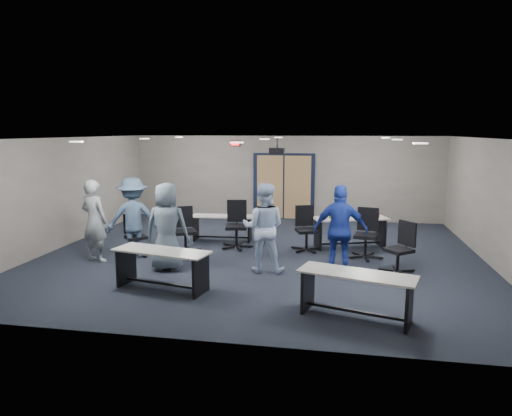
% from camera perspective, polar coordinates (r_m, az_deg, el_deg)
% --- Properties ---
extents(floor, '(10.00, 10.00, 0.00)m').
position_cam_1_polar(floor, '(10.71, 0.61, -5.87)').
color(floor, black).
rests_on(floor, ground).
extents(back_wall, '(10.00, 0.04, 2.70)m').
position_cam_1_polar(back_wall, '(14.86, 3.51, 3.79)').
color(back_wall, slate).
rests_on(back_wall, floor).
extents(front_wall, '(10.00, 0.04, 2.70)m').
position_cam_1_polar(front_wall, '(6.12, -6.43, -4.80)').
color(front_wall, slate).
rests_on(front_wall, floor).
extents(left_wall, '(0.04, 9.00, 2.70)m').
position_cam_1_polar(left_wall, '(12.29, -23.05, 1.79)').
color(left_wall, slate).
rests_on(left_wall, floor).
extents(right_wall, '(0.04, 9.00, 2.70)m').
position_cam_1_polar(right_wall, '(10.80, 27.77, 0.45)').
color(right_wall, slate).
rests_on(right_wall, floor).
extents(ceiling, '(10.00, 9.00, 0.04)m').
position_cam_1_polar(ceiling, '(10.32, 0.63, 8.72)').
color(ceiling, silver).
rests_on(ceiling, back_wall).
extents(double_door, '(2.00, 0.07, 2.20)m').
position_cam_1_polar(double_door, '(14.85, 3.49, 2.62)').
color(double_door, black).
rests_on(double_door, back_wall).
extents(exit_sign, '(0.32, 0.07, 0.18)m').
position_cam_1_polar(exit_sign, '(15.00, -2.61, 8.06)').
color(exit_sign, black).
rests_on(exit_sign, back_wall).
extents(ceiling_projector, '(0.35, 0.32, 0.37)m').
position_cam_1_polar(ceiling_projector, '(10.78, 2.66, 7.18)').
color(ceiling_projector, black).
rests_on(ceiling_projector, ceiling).
extents(ceiling_can_lights, '(6.24, 5.74, 0.02)m').
position_cam_1_polar(ceiling_can_lights, '(10.57, 0.86, 8.58)').
color(ceiling_can_lights, white).
rests_on(ceiling_can_lights, ceiling).
extents(table_front_left, '(1.89, 0.96, 0.73)m').
position_cam_1_polar(table_front_left, '(8.53, -11.68, -6.69)').
color(table_front_left, beige).
rests_on(table_front_left, floor).
extents(table_front_right, '(1.87, 1.06, 0.72)m').
position_cam_1_polar(table_front_right, '(7.28, 12.44, -9.66)').
color(table_front_right, beige).
rests_on(table_front_right, floor).
extents(table_back_left, '(1.66, 0.62, 0.66)m').
position_cam_1_polar(table_back_left, '(12.03, -4.19, -1.95)').
color(table_back_left, beige).
rests_on(table_back_left, floor).
extents(table_back_right, '(1.93, 1.15, 1.02)m').
position_cam_1_polar(table_back_right, '(11.53, 11.66, -2.31)').
color(table_back_right, beige).
rests_on(table_back_right, floor).
extents(chair_back_a, '(0.92, 0.92, 1.08)m').
position_cam_1_polar(chair_back_a, '(10.96, -8.84, -2.74)').
color(chair_back_a, black).
rests_on(chair_back_a, floor).
extents(chair_back_b, '(0.84, 0.84, 1.17)m').
position_cam_1_polar(chair_back_b, '(11.21, -2.46, -2.11)').
color(chair_back_b, black).
rests_on(chair_back_b, floor).
extents(chair_back_c, '(0.87, 0.87, 1.08)m').
position_cam_1_polar(chair_back_c, '(11.03, 6.35, -2.61)').
color(chair_back_c, black).
rests_on(chair_back_c, floor).
extents(chair_back_d, '(0.84, 0.84, 1.13)m').
position_cam_1_polar(chair_back_d, '(10.61, 13.58, -3.15)').
color(chair_back_d, black).
rests_on(chair_back_d, floor).
extents(chair_loose_left, '(0.86, 0.86, 0.97)m').
position_cam_1_polar(chair_loose_left, '(10.87, -14.80, -3.34)').
color(chair_loose_left, black).
rests_on(chair_loose_left, floor).
extents(chair_loose_right, '(0.94, 0.94, 1.06)m').
position_cam_1_polar(chair_loose_right, '(9.68, 17.38, -4.79)').
color(chair_loose_right, black).
rests_on(chair_loose_right, floor).
extents(person_gray, '(0.75, 0.59, 1.83)m').
position_cam_1_polar(person_gray, '(10.63, -19.57, -1.51)').
color(person_gray, '#98A2A6').
rests_on(person_gray, floor).
extents(person_plaid, '(0.93, 0.64, 1.83)m').
position_cam_1_polar(person_plaid, '(9.58, -11.07, -2.30)').
color(person_plaid, slate).
rests_on(person_plaid, floor).
extents(person_lightblue, '(0.90, 0.70, 1.83)m').
position_cam_1_polar(person_lightblue, '(9.31, 0.97, -2.47)').
color(person_lightblue, '#C0D9FE').
rests_on(person_lightblue, floor).
extents(person_navy, '(1.08, 0.46, 1.83)m').
position_cam_1_polar(person_navy, '(9.19, 10.50, -2.79)').
color(person_navy, '#1C339F').
rests_on(person_navy, floor).
extents(person_back, '(1.36, 1.12, 1.83)m').
position_cam_1_polar(person_back, '(10.74, -15.09, -1.16)').
color(person_back, '#435B79').
rests_on(person_back, floor).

